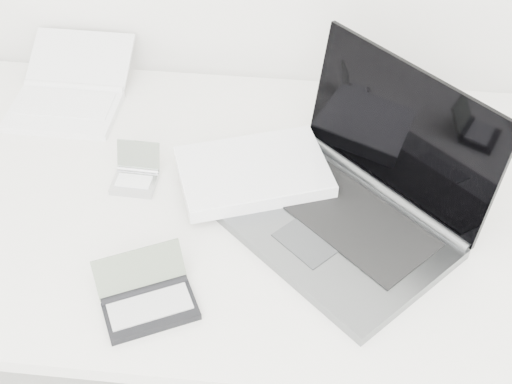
# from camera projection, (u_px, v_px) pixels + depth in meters

# --- Properties ---
(desk) EXTENTS (1.60, 0.80, 0.73)m
(desk) POSITION_uv_depth(u_px,v_px,m) (273.00, 218.00, 1.40)
(desk) COLOR white
(desk) RESTS_ON ground
(laptop_large) EXTENTS (0.60, 0.52, 0.28)m
(laptop_large) POSITION_uv_depth(u_px,v_px,m) (323.00, 192.00, 1.32)
(laptop_large) COLOR slate
(laptop_large) RESTS_ON desk
(netbook_open_white) EXTENTS (0.24, 0.30, 0.08)m
(netbook_open_white) POSITION_uv_depth(u_px,v_px,m) (69.00, 95.00, 1.58)
(netbook_open_white) COLOR white
(netbook_open_white) RESTS_ON desk
(pda_silver) EXTENTS (0.09, 0.10, 0.07)m
(pda_silver) POSITION_uv_depth(u_px,v_px,m) (136.00, 176.00, 1.40)
(pda_silver) COLOR #BABBBF
(pda_silver) RESTS_ON desk
(palmtop_charcoal) EXTENTS (0.19, 0.18, 0.07)m
(palmtop_charcoal) POSITION_uv_depth(u_px,v_px,m) (148.00, 300.00, 1.18)
(palmtop_charcoal) COLOR black
(palmtop_charcoal) RESTS_ON desk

